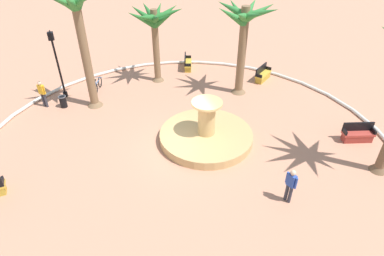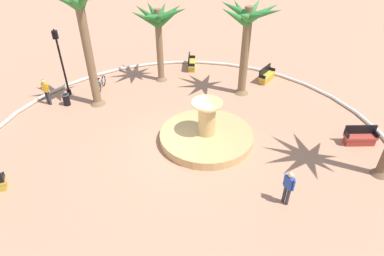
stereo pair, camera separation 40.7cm
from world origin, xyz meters
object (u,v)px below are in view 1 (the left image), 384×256
(palm_tree_mid_plaza, at_px, (155,23))
(bench_southwest, at_px, (357,135))
(palm_tree_by_curb, at_px, (78,19))
(trash_bin, at_px, (63,101))
(lamppost, at_px, (57,59))
(person_cyclist_helmet, at_px, (42,93))
(person_cyclist_photo, at_px, (291,184))
(fountain, at_px, (206,135))
(bicycle_red_frame, at_px, (98,85))
(palm_tree_near_fountain, at_px, (244,27))
(bench_southeast, at_px, (188,64))
(bench_north, at_px, (263,75))

(palm_tree_mid_plaza, bearing_deg, bench_southwest, 128.67)
(palm_tree_by_curb, bearing_deg, trash_bin, -13.48)
(lamppost, bearing_deg, palm_tree_mid_plaza, -177.18)
(person_cyclist_helmet, distance_m, person_cyclist_photo, 14.84)
(palm_tree_by_curb, bearing_deg, fountain, 133.59)
(fountain, height_order, person_cyclist_helmet, fountain)
(bench_southwest, xyz_separation_m, person_cyclist_helmet, (15.35, -8.79, 0.60))
(bicycle_red_frame, bearing_deg, trash_bin, 34.23)
(lamppost, height_order, person_cyclist_helmet, lamppost)
(palm_tree_by_curb, height_order, lamppost, palm_tree_by_curb)
(person_cyclist_photo, bearing_deg, palm_tree_mid_plaza, -79.24)
(trash_bin, distance_m, bicycle_red_frame, 2.63)
(palm_tree_near_fountain, relative_size, trash_bin, 7.82)
(bench_southeast, distance_m, person_cyclist_helmet, 10.15)
(palm_tree_near_fountain, xyz_separation_m, person_cyclist_helmet, (11.83, -2.06, -3.31))
(trash_bin, bearing_deg, bench_north, 177.43)
(person_cyclist_helmet, bearing_deg, fountain, 142.03)
(bench_southeast, height_order, trash_bin, bench_southeast)
(trash_bin, bearing_deg, bicycle_red_frame, -145.77)
(bench_north, bearing_deg, lamppost, -8.49)
(palm_tree_near_fountain, xyz_separation_m, bench_north, (-2.35, -1.09, -3.91))
(palm_tree_near_fountain, distance_m, person_cyclist_helmet, 12.46)
(palm_tree_by_curb, distance_m, trash_bin, 5.15)
(lamppost, distance_m, trash_bin, 2.52)
(palm_tree_by_curb, height_order, trash_bin, palm_tree_by_curb)
(palm_tree_mid_plaza, bearing_deg, palm_tree_by_curb, 25.01)
(person_cyclist_photo, bearing_deg, fountain, -71.38)
(fountain, xyz_separation_m, bench_north, (-6.18, -5.26, 0.03))
(fountain, bearing_deg, lamppost, -46.47)
(palm_tree_near_fountain, xyz_separation_m, bench_southeast, (2.00, -4.55, -3.91))
(bench_north, xyz_separation_m, bicycle_red_frame, (10.97, -2.07, 0.04))
(bench_southeast, xyz_separation_m, person_cyclist_helmet, (9.83, 2.48, 0.60))
(palm_tree_near_fountain, distance_m, palm_tree_by_curb, 9.13)
(bench_north, height_order, bicycle_red_frame, bench_north)
(bench_southeast, distance_m, bicycle_red_frame, 6.76)
(bench_southeast, bearing_deg, fountain, 78.11)
(palm_tree_by_curb, distance_m, person_cyclist_photo, 13.19)
(bench_southwest, bearing_deg, lamppost, -34.48)
(fountain, height_order, bench_southwest, fountain)
(fountain, bearing_deg, bicycle_red_frame, -56.88)
(bench_north, relative_size, trash_bin, 2.17)
(bicycle_red_frame, distance_m, person_cyclist_helmet, 3.44)
(palm_tree_by_curb, height_order, bench_north, palm_tree_by_curb)
(bicycle_red_frame, bearing_deg, fountain, 123.12)
(bicycle_red_frame, bearing_deg, person_cyclist_photo, 117.66)
(palm_tree_by_curb, xyz_separation_m, bench_north, (-11.35, 0.16, -4.85))
(palm_tree_near_fountain, relative_size, person_cyclist_helmet, 3.40)
(palm_tree_near_fountain, xyz_separation_m, lamppost, (10.68, -3.03, -1.75))
(trash_bin, distance_m, person_cyclist_photo, 13.89)
(palm_tree_near_fountain, height_order, bench_southwest, palm_tree_near_fountain)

